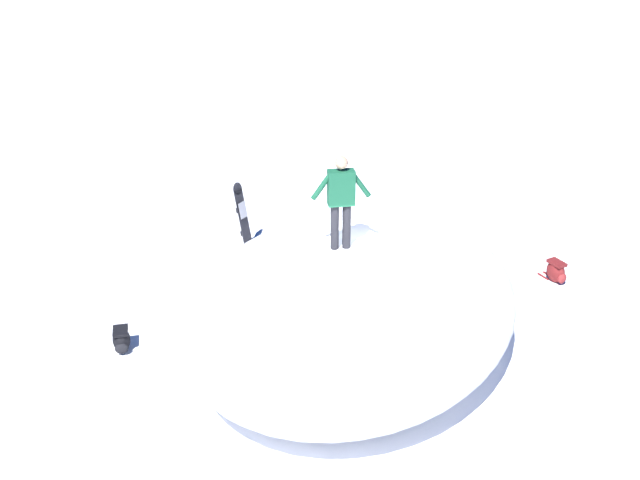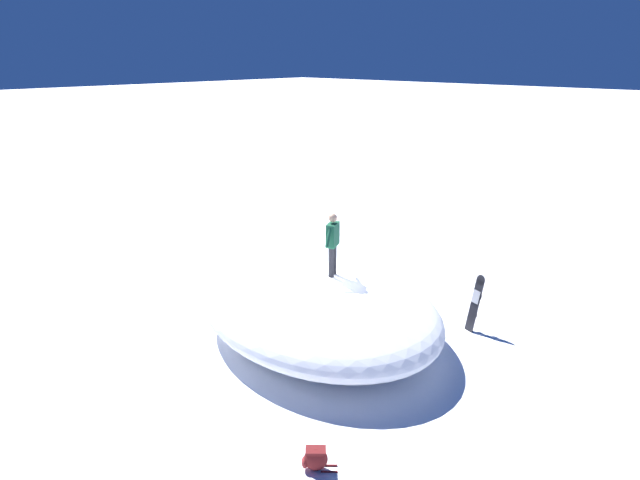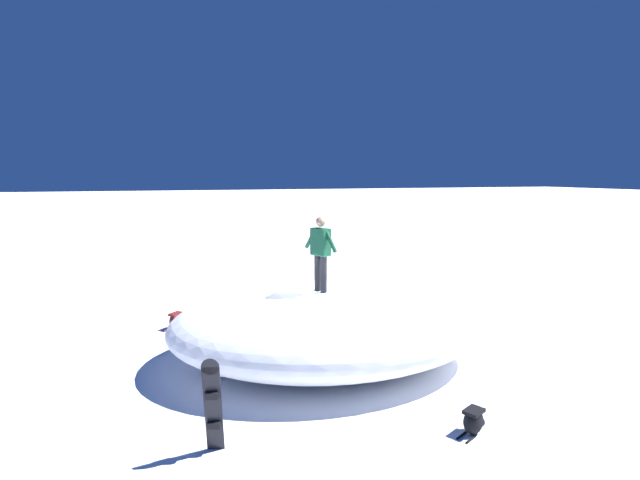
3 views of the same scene
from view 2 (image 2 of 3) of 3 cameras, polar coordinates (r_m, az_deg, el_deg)
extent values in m
plane|color=white|center=(13.35, 0.34, -11.32)|extent=(240.00, 240.00, 0.00)
ellipsoid|color=white|center=(13.29, -0.37, -7.31)|extent=(7.62, 6.11, 1.69)
cylinder|color=black|center=(12.90, 1.54, -2.13)|extent=(0.14, 0.14, 0.79)
cylinder|color=black|center=(12.72, 1.26, -2.45)|extent=(0.14, 0.14, 0.79)
cube|color=#195638|center=(12.57, 1.43, 0.61)|extent=(0.37, 0.49, 0.59)
sphere|color=tan|center=(12.43, 1.44, 2.48)|extent=(0.21, 0.21, 0.21)
cylinder|color=#195638|center=(12.83, 1.86, 1.25)|extent=(0.23, 0.38, 0.49)
cylinder|color=#195638|center=(12.27, 0.97, 0.39)|extent=(0.23, 0.38, 0.49)
cube|color=black|center=(14.16, 16.82, -7.02)|extent=(0.33, 0.34, 1.43)
cylinder|color=black|center=(13.95, 17.47, -4.26)|extent=(0.27, 0.14, 0.26)
cube|color=#B2B2B7|center=(14.06, 16.96, -6.07)|extent=(0.23, 0.13, 0.34)
cube|color=black|center=(14.11, 17.17, -5.99)|extent=(0.21, 0.14, 0.12)
cube|color=black|center=(14.27, 16.71, -7.94)|extent=(0.21, 0.14, 0.12)
ellipsoid|color=black|center=(16.86, 5.44, -3.66)|extent=(0.50, 0.45, 0.41)
ellipsoid|color=black|center=(16.92, 4.83, -3.79)|extent=(0.20, 0.25, 0.20)
cube|color=black|center=(16.79, 5.46, -3.12)|extent=(0.42, 0.38, 0.06)
cylinder|color=black|center=(16.83, 6.12, -4.45)|extent=(0.27, 0.16, 0.04)
cylinder|color=black|center=(16.98, 6.22, -4.23)|extent=(0.27, 0.16, 0.04)
ellipsoid|color=maroon|center=(9.78, -0.48, -23.22)|extent=(0.49, 0.48, 0.45)
ellipsoid|color=maroon|center=(9.83, -1.70, -23.50)|extent=(0.22, 0.23, 0.22)
cube|color=maroon|center=(9.66, -0.48, -22.39)|extent=(0.41, 0.40, 0.06)
cylinder|color=maroon|center=(9.88, 1.02, -24.40)|extent=(0.24, 0.23, 0.04)
cylinder|color=maroon|center=(9.98, 1.00, -23.81)|extent=(0.24, 0.23, 0.04)
camera|label=1|loc=(20.04, -30.45, 18.61)|focal=42.80mm
camera|label=3|loc=(19.34, 29.21, 9.34)|focal=27.22mm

